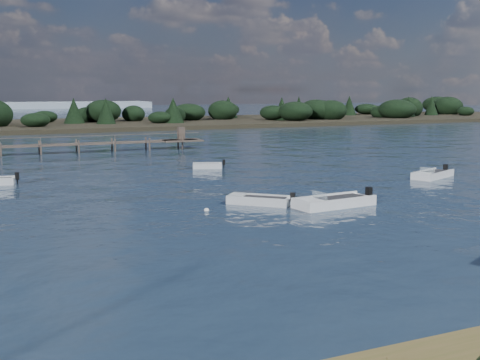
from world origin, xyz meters
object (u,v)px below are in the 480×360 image
tender_far_white (207,167)px  dinghy_mid_white_a (334,204)px  dinghy_mid_grey (259,202)px  dinghy_mid_white_b (433,176)px

tender_far_white → dinghy_mid_white_a: 20.83m
dinghy_mid_grey → tender_far_white: bearing=79.1°
dinghy_mid_grey → tender_far_white: (3.49, 18.16, -0.00)m
dinghy_mid_grey → dinghy_mid_white_b: size_ratio=0.81×
dinghy_mid_grey → dinghy_mid_white_a: dinghy_mid_white_a is taller
dinghy_mid_white_b → dinghy_mid_white_a: bearing=-153.6°
dinghy_mid_grey → dinghy_mid_white_a: 4.82m
dinghy_mid_white_a → dinghy_mid_white_b: bearing=26.4°
dinghy_mid_white_a → dinghy_mid_white_b: (14.61, 7.25, -0.01)m
tender_far_white → dinghy_mid_white_a: size_ratio=0.53×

